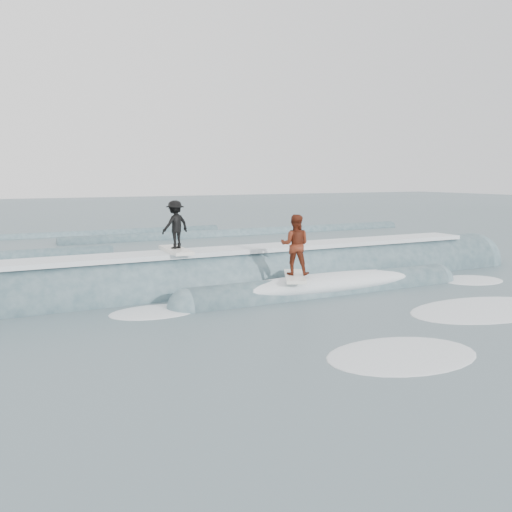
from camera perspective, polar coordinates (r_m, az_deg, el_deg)
name	(u,v)px	position (r m, az deg, el deg)	size (l,w,h in m)	color
ground	(308,311)	(15.09, 5.18, -5.53)	(160.00, 160.00, 0.00)	#405B5E
breaking_wave	(252,286)	(18.27, -0.36, -2.97)	(23.13, 3.96, 2.37)	#38535F
surfer_black	(175,228)	(17.30, -8.07, 2.80)	(1.06, 2.03, 1.54)	white
surfer_red	(295,248)	(16.61, 3.93, 0.82)	(1.43, 2.02, 1.86)	white
whitewater	(410,313)	(15.34, 15.12, -5.56)	(13.38, 7.73, 0.10)	white
far_swells	(91,244)	(30.76, -16.19, 1.17)	(42.17, 8.65, 0.80)	#38535F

